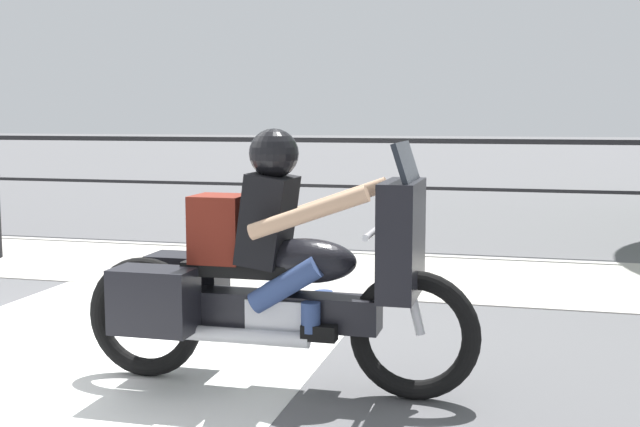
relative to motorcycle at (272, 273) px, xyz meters
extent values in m
plane|color=#565659|center=(-1.85, 0.21, -0.69)|extent=(120.00, 120.00, 0.00)
cube|color=#B7B2A8|center=(-1.85, 3.61, -0.69)|extent=(44.00, 2.40, 0.01)
cube|color=silver|center=(-1.35, 0.01, -0.69)|extent=(3.04, 6.00, 0.01)
cube|color=black|center=(-1.85, 5.31, 0.62)|extent=(36.00, 0.04, 0.06)
cube|color=black|center=(-1.85, 5.31, 0.04)|extent=(36.00, 0.03, 0.04)
cylinder|color=black|center=(-1.85, 5.31, -0.02)|extent=(0.05, 0.05, 1.34)
torus|color=black|center=(0.85, 0.00, -0.32)|extent=(0.75, 0.11, 0.75)
torus|color=black|center=(-0.83, 0.00, -0.32)|extent=(0.75, 0.11, 0.75)
cube|color=black|center=(0.01, 0.00, -0.22)|extent=(1.27, 0.22, 0.20)
cube|color=silver|center=(0.04, 0.00, -0.27)|extent=(0.34, 0.26, 0.26)
ellipsoid|color=black|center=(0.21, 0.00, 0.08)|extent=(0.60, 0.30, 0.26)
cube|color=black|center=(-0.16, 0.00, 0.02)|extent=(0.74, 0.28, 0.08)
cube|color=black|center=(0.77, 0.00, 0.23)|extent=(0.20, 0.57, 0.65)
cube|color=#1E232B|center=(0.79, 0.00, 0.66)|extent=(0.10, 0.49, 0.24)
cylinder|color=silver|center=(0.63, 0.00, 0.28)|extent=(0.04, 0.70, 0.04)
cylinder|color=silver|center=(-0.19, -0.16, -0.35)|extent=(0.92, 0.09, 0.09)
cube|color=black|center=(-0.65, -0.24, -0.15)|extent=(0.48, 0.28, 0.38)
cube|color=black|center=(-0.65, 0.24, -0.15)|extent=(0.48, 0.28, 0.38)
cylinder|color=silver|center=(0.82, 0.00, -0.04)|extent=(0.19, 0.06, 0.55)
cube|color=black|center=(-0.02, 0.00, 0.32)|extent=(0.31, 0.36, 0.56)
sphere|color=tan|center=(0.02, 0.00, 0.68)|extent=(0.23, 0.23, 0.23)
sphere|color=black|center=(0.02, 0.00, 0.70)|extent=(0.29, 0.29, 0.29)
cylinder|color=#33477A|center=(0.13, -0.15, -0.04)|extent=(0.44, 0.13, 0.34)
cylinder|color=#33477A|center=(0.28, -0.15, -0.21)|extent=(0.11, 0.11, 0.17)
cube|color=black|center=(0.33, -0.15, -0.30)|extent=(0.20, 0.10, 0.09)
cylinder|color=#33477A|center=(0.13, 0.15, -0.04)|extent=(0.44, 0.13, 0.34)
cylinder|color=#33477A|center=(0.28, 0.15, -0.21)|extent=(0.11, 0.11, 0.17)
cube|color=black|center=(0.33, 0.15, -0.30)|extent=(0.20, 0.10, 0.09)
cylinder|color=tan|center=(0.30, -0.30, 0.40)|extent=(0.68, 0.09, 0.32)
cylinder|color=tan|center=(0.30, 0.30, 0.40)|extent=(0.68, 0.09, 0.32)
cube|color=maroon|center=(-0.32, 0.00, 0.25)|extent=(0.31, 0.30, 0.40)
camera|label=1|loc=(1.43, -4.43, 0.92)|focal=45.00mm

